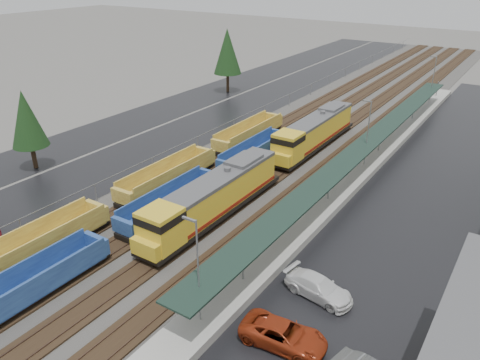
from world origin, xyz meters
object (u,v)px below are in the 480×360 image
Objects in this scene: locomotive_lead at (211,199)px; well_string_blue at (30,287)px; parked_car_east_c at (319,288)px; locomotive_trail at (313,133)px; well_string_yellow at (35,247)px; parked_car_east_b at (284,335)px.

locomotive_lead is 16.23m from well_string_blue.
well_string_blue is at bearing 133.34° from parked_car_east_c.
locomotive_lead is 0.26× the size of well_string_blue.
well_string_blue reaches higher than parked_car_east_c.
locomotive_trail is at bearing 83.78° from well_string_blue.
locomotive_trail is at bearing 76.57° from well_string_yellow.
locomotive_trail is 36.93m from well_string_blue.
well_string_blue is 14.17× the size of parked_car_east_c.
locomotive_lead is 1.00× the size of locomotive_trail.
well_string_yellow is 1.06× the size of well_string_blue.
well_string_blue is 20.04m from parked_car_east_c.
locomotive_trail is 3.70× the size of parked_car_east_c.
locomotive_lead reaches higher than well_string_yellow.
locomotive_trail is 33.27m from parked_car_east_b.
parked_car_east_c is at bearing -63.72° from locomotive_trail.
well_string_yellow is 20.84m from parked_car_east_b.
locomotive_lead is at bearing 47.53° from parked_car_east_b.
locomotive_lead is at bearing 57.38° from well_string_yellow.
well_string_blue is at bearing -104.30° from locomotive_lead.
locomotive_trail reaches higher than well_string_blue.
locomotive_trail is 3.45× the size of parked_car_east_b.
well_string_yellow reaches higher than well_string_blue.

